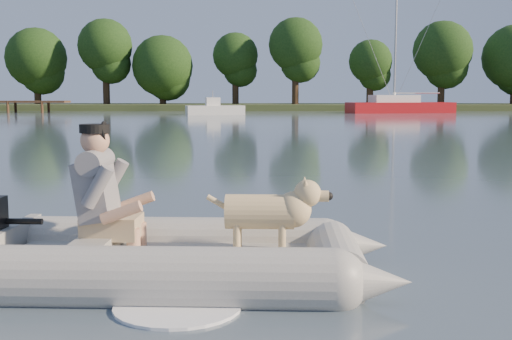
{
  "coord_description": "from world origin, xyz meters",
  "views": [
    {
      "loc": [
        -0.08,
        -5.16,
        1.66
      ],
      "look_at": [
        -0.11,
        2.47,
        0.75
      ],
      "focal_mm": 45.0,
      "sensor_mm": 36.0,
      "label": 1
    }
  ],
  "objects_px": {
    "man": "(99,186)",
    "motorboat": "(215,103)",
    "dog": "(260,218)",
    "sailboat": "(399,107)",
    "dinghy": "(181,209)"
  },
  "relations": [
    {
      "from": "man",
      "to": "motorboat",
      "type": "relative_size",
      "value": 0.24
    },
    {
      "from": "motorboat",
      "to": "dog",
      "type": "bearing_deg",
      "value": -99.04
    },
    {
      "from": "motorboat",
      "to": "sailboat",
      "type": "xyz_separation_m",
      "value": [
        15.69,
        4.88,
        -0.36
      ]
    },
    {
      "from": "dinghy",
      "to": "sailboat",
      "type": "bearing_deg",
      "value": 77.61
    },
    {
      "from": "man",
      "to": "sailboat",
      "type": "height_order",
      "value": "sailboat"
    },
    {
      "from": "sailboat",
      "to": "dinghy",
      "type": "bearing_deg",
      "value": -115.41
    },
    {
      "from": "man",
      "to": "sailboat",
      "type": "xyz_separation_m",
      "value": [
        13.71,
        50.3,
        -0.28
      ]
    },
    {
      "from": "man",
      "to": "sailboat",
      "type": "distance_m",
      "value": 52.14
    },
    {
      "from": "dog",
      "to": "sailboat",
      "type": "bearing_deg",
      "value": 78.35
    },
    {
      "from": "dinghy",
      "to": "dog",
      "type": "height_order",
      "value": "dinghy"
    },
    {
      "from": "dinghy",
      "to": "motorboat",
      "type": "relative_size",
      "value": 1.0
    },
    {
      "from": "dinghy",
      "to": "sailboat",
      "type": "relative_size",
      "value": 0.38
    },
    {
      "from": "dog",
      "to": "motorboat",
      "type": "xyz_separation_m",
      "value": [
        -3.43,
        45.48,
        0.35
      ]
    },
    {
      "from": "sailboat",
      "to": "motorboat",
      "type": "bearing_deg",
      "value": -173.72
    },
    {
      "from": "man",
      "to": "motorboat",
      "type": "bearing_deg",
      "value": 94.53
    }
  ]
}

